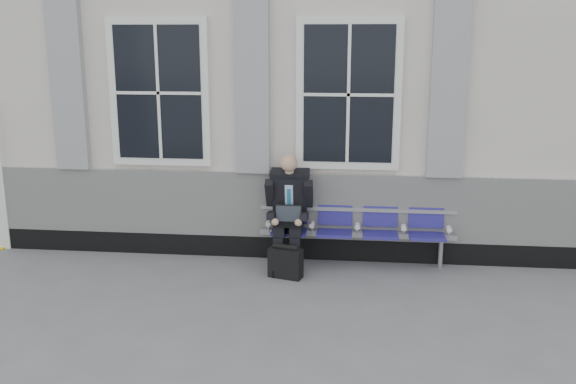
# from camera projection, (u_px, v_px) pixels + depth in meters

# --- Properties ---
(ground) EXTENTS (70.00, 70.00, 0.00)m
(ground) POSITION_uv_depth(u_px,v_px,m) (312.00, 301.00, 7.40)
(ground) COLOR slate
(ground) RESTS_ON ground
(station_building) EXTENTS (14.40, 4.40, 4.49)m
(station_building) POSITION_uv_depth(u_px,v_px,m) (327.00, 85.00, 10.23)
(station_building) COLOR silver
(station_building) RESTS_ON ground
(bench) EXTENTS (2.60, 0.47, 0.91)m
(bench) POSITION_uv_depth(u_px,v_px,m) (357.00, 224.00, 8.50)
(bench) COLOR #9EA0A3
(bench) RESTS_ON ground
(businessman) EXTENTS (0.62, 0.83, 1.50)m
(businessman) POSITION_uv_depth(u_px,v_px,m) (289.00, 207.00, 8.39)
(businessman) COLOR black
(businessman) RESTS_ON ground
(briefcase) EXTENTS (0.46, 0.29, 0.43)m
(briefcase) POSITION_uv_depth(u_px,v_px,m) (286.00, 262.00, 8.10)
(briefcase) COLOR black
(briefcase) RESTS_ON ground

